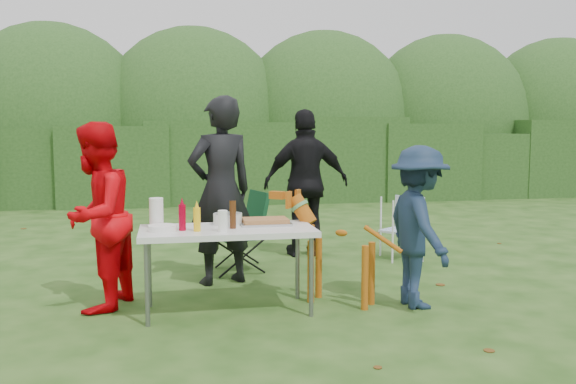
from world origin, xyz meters
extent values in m
plane|color=#1E4211|center=(0.00, 0.00, 0.00)|extent=(80.00, 80.00, 0.00)
cube|color=#23471C|center=(0.00, 8.00, 0.85)|extent=(22.00, 1.40, 1.70)
ellipsoid|color=#3D6628|center=(0.00, 9.60, 1.60)|extent=(20.00, 2.60, 3.20)
cube|color=silver|center=(-0.13, 0.09, 0.71)|extent=(1.50, 0.70, 0.05)
cylinder|color=slate|center=(-0.81, -0.19, 0.34)|extent=(0.04, 0.04, 0.69)
cylinder|color=slate|center=(0.55, -0.19, 0.34)|extent=(0.04, 0.04, 0.69)
cylinder|color=slate|center=(-0.81, 0.37, 0.34)|extent=(0.04, 0.04, 0.69)
cylinder|color=slate|center=(0.55, 0.37, 0.34)|extent=(0.04, 0.04, 0.69)
imported|color=black|center=(-0.10, 1.09, 0.96)|extent=(0.82, 0.67, 1.93)
imported|color=red|center=(-1.25, 0.39, 0.83)|extent=(0.86, 0.97, 1.66)
imported|color=black|center=(1.07, 2.27, 0.92)|extent=(1.09, 0.48, 1.84)
imported|color=#172840|center=(1.56, -0.08, 0.72)|extent=(0.57, 0.95, 1.45)
cube|color=#B7B7BA|center=(0.22, 0.21, 0.75)|extent=(0.45, 0.30, 0.02)
cube|color=#A56C3B|center=(0.22, 0.21, 0.78)|extent=(0.40, 0.26, 0.04)
cylinder|color=yellow|center=(-0.40, -0.03, 0.84)|extent=(0.06, 0.06, 0.20)
cylinder|color=maroon|center=(-0.52, 0.04, 0.85)|extent=(0.06, 0.06, 0.22)
cylinder|color=#47230F|center=(-0.09, 0.06, 0.86)|extent=(0.06, 0.06, 0.24)
cylinder|color=white|center=(-0.73, 0.22, 0.87)|extent=(0.12, 0.12, 0.26)
cylinder|color=white|center=(-0.19, -0.10, 0.83)|extent=(0.08, 0.08, 0.18)
cylinder|color=silver|center=(-0.11, 0.29, 0.79)|extent=(0.26, 0.26, 0.10)
cylinder|color=white|center=(-0.68, 0.04, 0.77)|extent=(0.24, 0.24, 0.05)
camera|label=1|loc=(-0.62, -5.12, 1.60)|focal=38.00mm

